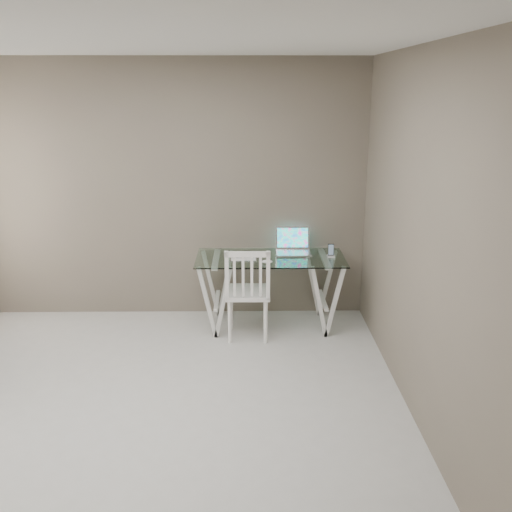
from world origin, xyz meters
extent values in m
plane|color=#B1AFAA|center=(0.00, 0.00, 0.00)|extent=(4.50, 4.50, 0.00)
cube|color=white|center=(0.00, 0.00, 2.70)|extent=(4.00, 4.50, 0.02)
cube|color=#695F52|center=(0.00, 2.25, 1.35)|extent=(4.00, 0.02, 2.70)
cube|color=#695F52|center=(2.00, 0.00, 1.35)|extent=(0.02, 4.50, 2.70)
cube|color=silver|center=(0.98, 1.85, 0.74)|extent=(1.50, 0.70, 0.01)
cube|color=silver|center=(0.43, 1.85, 0.36)|extent=(0.24, 0.62, 0.72)
cube|color=silver|center=(1.53, 1.85, 0.36)|extent=(0.24, 0.62, 0.72)
cube|color=white|center=(0.75, 1.60, 0.46)|extent=(0.44, 0.44, 0.04)
cylinder|color=white|center=(0.57, 1.43, 0.22)|extent=(0.04, 0.04, 0.44)
cylinder|color=white|center=(0.92, 1.42, 0.22)|extent=(0.04, 0.04, 0.44)
cylinder|color=white|center=(0.58, 1.78, 0.22)|extent=(0.04, 0.04, 0.44)
cylinder|color=white|center=(0.93, 1.77, 0.22)|extent=(0.04, 0.04, 0.44)
cube|color=white|center=(0.75, 1.40, 0.70)|extent=(0.43, 0.04, 0.48)
cube|color=silver|center=(1.22, 1.98, 0.75)|extent=(0.36, 0.25, 0.02)
cube|color=#19D899|center=(1.22, 2.13, 0.88)|extent=(0.36, 0.07, 0.23)
cube|color=silver|center=(0.71, 1.76, 0.75)|extent=(0.26, 0.11, 0.01)
ellipsoid|color=white|center=(0.94, 1.64, 0.76)|extent=(0.11, 0.06, 0.03)
cube|color=white|center=(1.59, 1.85, 0.75)|extent=(0.07, 0.07, 0.02)
cube|color=black|center=(1.59, 1.86, 0.82)|extent=(0.06, 0.03, 0.12)
camera|label=1|loc=(0.76, -3.67, 2.41)|focal=40.00mm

